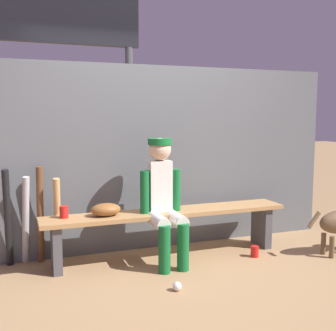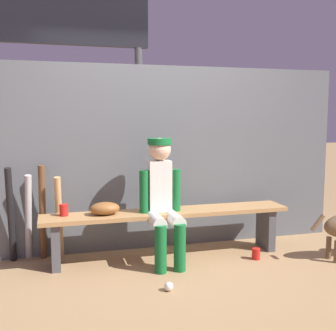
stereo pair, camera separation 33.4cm
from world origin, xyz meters
TOP-DOWN VIEW (x-y plane):
  - ground_plane at (0.00, 0.00)m, footprint 30.00×30.00m
  - chainlink_fence at (0.00, 0.37)m, footprint 4.10×0.03m
  - dugout_bench at (0.00, 0.00)m, footprint 2.46×0.36m
  - player_seated at (-0.08, -0.11)m, footprint 0.41×0.55m
  - baseball_glove at (-0.62, 0.00)m, footprint 0.28×0.20m
  - bat_wood_tan at (-1.04, 0.22)m, footprint 0.08×0.21m
  - bat_wood_dark at (-1.19, 0.27)m, footprint 0.08×0.15m
  - bat_aluminum_silver at (-1.33, 0.28)m, footprint 0.11×0.24m
  - bat_aluminum_black at (-1.48, 0.26)m, footprint 0.07×0.20m
  - baseball at (-0.21, -0.78)m, footprint 0.07×0.07m
  - cup_on_ground at (0.82, -0.29)m, footprint 0.08×0.08m
  - cup_on_bench at (-1.00, 0.06)m, footprint 0.08×0.08m
  - scoreboard at (-0.88, 1.50)m, footprint 2.42×0.27m

SIDE VIEW (x-z plane):
  - ground_plane at x=0.00m, z-range 0.00..0.00m
  - baseball at x=-0.21m, z-range 0.00..0.07m
  - cup_on_ground at x=0.82m, z-range 0.00..0.11m
  - dugout_bench at x=0.00m, z-range 0.13..0.61m
  - bat_wood_tan at x=-1.04m, z-range 0.00..0.84m
  - bat_aluminum_silver at x=-1.33m, z-range 0.00..0.86m
  - bat_aluminum_black at x=-1.48m, z-range 0.00..0.93m
  - bat_wood_dark at x=-1.19m, z-range 0.00..0.94m
  - cup_on_bench at x=-1.00m, z-range 0.48..0.59m
  - baseball_glove at x=-0.62m, z-range 0.48..0.60m
  - player_seated at x=-0.08m, z-range 0.06..1.25m
  - chainlink_fence at x=0.00m, z-range 0.00..1.93m
  - scoreboard at x=-0.88m, z-range 0.72..4.20m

